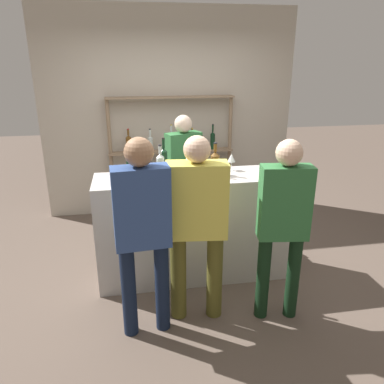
{
  "coord_description": "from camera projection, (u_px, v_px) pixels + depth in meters",
  "views": [
    {
      "loc": [
        -0.58,
        -3.38,
        2.16
      ],
      "look_at": [
        0.0,
        0.0,
        0.91
      ],
      "focal_mm": 35.0,
      "sensor_mm": 36.0,
      "label": 1
    }
  ],
  "objects": [
    {
      "name": "counter_bottle_5",
      "position": [
        203.0,
        162.0,
        3.59
      ],
      "size": [
        0.07,
        0.07,
        0.33
      ],
      "color": "#0F1956",
      "rests_on": "bar_counter"
    },
    {
      "name": "wine_glass",
      "position": [
        232.0,
        158.0,
        3.74
      ],
      "size": [
        0.08,
        0.08,
        0.17
      ],
      "color": "silver",
      "rests_on": "bar_counter"
    },
    {
      "name": "server_behind_counter",
      "position": [
        184.0,
        169.0,
        4.44
      ],
      "size": [
        0.45,
        0.3,
        1.54
      ],
      "rotation": [
        0.0,
        0.0,
        -1.24
      ],
      "color": "black",
      "rests_on": "ground_plane"
    },
    {
      "name": "back_shelf",
      "position": [
        171.0,
        139.0,
        5.16
      ],
      "size": [
        1.72,
        0.18,
        1.66
      ],
      "color": "#897056",
      "rests_on": "ground_plane"
    },
    {
      "name": "bar_counter",
      "position": [
        192.0,
        227.0,
        3.78
      ],
      "size": [
        1.87,
        0.54,
        1.08
      ],
      "primitive_type": "cube",
      "color": "#B7B2AD",
      "rests_on": "ground_plane"
    },
    {
      "name": "ground_plane",
      "position": [
        192.0,
        273.0,
        3.96
      ],
      "size": [
        16.0,
        16.0,
        0.0
      ],
      "primitive_type": "plane",
      "color": "brown"
    },
    {
      "name": "back_wall",
      "position": [
        169.0,
        114.0,
        5.22
      ],
      "size": [
        3.47,
        0.12,
        2.8
      ],
      "primitive_type": "cube",
      "color": "#B2A899",
      "rests_on": "ground_plane"
    },
    {
      "name": "counter_bottle_0",
      "position": [
        164.0,
        160.0,
        3.61
      ],
      "size": [
        0.07,
        0.07,
        0.36
      ],
      "color": "black",
      "rests_on": "bar_counter"
    },
    {
      "name": "counter_bottle_2",
      "position": [
        215.0,
        162.0,
        3.62
      ],
      "size": [
        0.09,
        0.09,
        0.32
      ],
      "color": "brown",
      "rests_on": "bar_counter"
    },
    {
      "name": "customer_right",
      "position": [
        283.0,
        218.0,
        3.01
      ],
      "size": [
        0.42,
        0.23,
        1.58
      ],
      "rotation": [
        0.0,
        0.0,
        1.43
      ],
      "color": "black",
      "rests_on": "ground_plane"
    },
    {
      "name": "customer_left",
      "position": [
        143.0,
        225.0,
        2.82
      ],
      "size": [
        0.43,
        0.22,
        1.63
      ],
      "rotation": [
        0.0,
        0.0,
        1.65
      ],
      "color": "#121C33",
      "rests_on": "ground_plane"
    },
    {
      "name": "customer_center",
      "position": [
        197.0,
        219.0,
        3.02
      ],
      "size": [
        0.51,
        0.27,
        1.61
      ],
      "rotation": [
        0.0,
        0.0,
        1.46
      ],
      "color": "brown",
      "rests_on": "ground_plane"
    },
    {
      "name": "counter_bottle_4",
      "position": [
        189.0,
        168.0,
        3.38
      ],
      "size": [
        0.07,
        0.07,
        0.35
      ],
      "color": "brown",
      "rests_on": "bar_counter"
    },
    {
      "name": "counter_bottle_1",
      "position": [
        130.0,
        167.0,
        3.39
      ],
      "size": [
        0.07,
        0.07,
        0.36
      ],
      "color": "black",
      "rests_on": "bar_counter"
    },
    {
      "name": "counter_bottle_3",
      "position": [
        161.0,
        167.0,
        3.42
      ],
      "size": [
        0.07,
        0.07,
        0.34
      ],
      "color": "silver",
      "rests_on": "bar_counter"
    }
  ]
}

